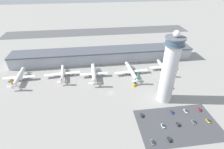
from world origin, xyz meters
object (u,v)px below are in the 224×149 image
at_px(car_green_van, 172,112).
at_px(car_red_hatchback, 199,110).
at_px(control_tower, 169,70).
at_px(service_truck_catering, 169,88).
at_px(car_yellow_taxi, 170,140).
at_px(airplane_gate_echo, 163,67).
at_px(car_silver_sedan, 194,122).
at_px(airplane_gate_alpha, 19,77).
at_px(car_blue_compact, 208,121).
at_px(car_navy_sedan, 178,124).
at_px(car_white_wagon, 152,142).
at_px(service_truck_fuel, 135,84).
at_px(airplane_gate_charlie, 94,74).
at_px(car_black_suv, 186,111).
at_px(car_maroon_suv, 163,126).
at_px(airplane_gate_bravo, 62,74).
at_px(car_grey_coupe, 142,115).

xyz_separation_m(car_green_van, car_red_hatchback, (24.90, -0.19, 0.07)).
distance_m(control_tower, service_truck_catering, 36.16).
relative_size(car_green_van, car_yellow_taxi, 0.98).
distance_m(airplane_gate_echo, car_silver_sedan, 83.52).
height_order(airplane_gate_alpha, car_red_hatchback, airplane_gate_alpha).
relative_size(car_blue_compact, car_navy_sedan, 0.96).
bearing_deg(car_green_van, airplane_gate_alpha, 154.64).
bearing_deg(car_yellow_taxi, car_red_hatchback, 34.29).
distance_m(airplane_gate_echo, car_white_wagon, 107.35).
height_order(car_blue_compact, car_red_hatchback, car_red_hatchback).
bearing_deg(car_blue_compact, service_truck_fuel, 129.47).
height_order(control_tower, car_navy_sedan, control_tower).
bearing_deg(car_green_van, airplane_gate_charlie, 134.18).
distance_m(car_silver_sedan, car_black_suv, 12.49).
bearing_deg(car_green_van, service_truck_fuel, 116.61).
distance_m(control_tower, car_maroon_suv, 46.60).
bearing_deg(airplane_gate_alpha, car_black_suv, -23.63).
height_order(control_tower, airplane_gate_bravo, control_tower).
height_order(car_silver_sedan, car_yellow_taxi, car_yellow_taxi).
relative_size(control_tower, car_grey_coupe, 14.09).
bearing_deg(car_yellow_taxi, car_silver_sedan, 27.54).
bearing_deg(airplane_gate_bravo, car_grey_coupe, -44.66).
bearing_deg(car_yellow_taxi, airplane_gate_bravo, 131.22).
distance_m(car_green_van, car_blue_compact, 28.27).
bearing_deg(service_truck_catering, car_maroon_suv, -118.30).
relative_size(airplane_gate_charlie, car_maroon_suv, 9.11).
distance_m(car_red_hatchback, car_grey_coupe, 51.30).
bearing_deg(car_navy_sedan, airplane_gate_bravo, 139.17).
bearing_deg(car_blue_compact, car_grey_coupe, 165.87).
distance_m(service_truck_catering, car_red_hatchback, 35.45).
xyz_separation_m(airplane_gate_alpha, airplane_gate_bravo, (45.90, 2.52, -0.68)).
bearing_deg(airplane_gate_echo, car_white_wagon, -115.05).
distance_m(car_navy_sedan, car_black_suv, 18.83).
height_order(control_tower, car_blue_compact, control_tower).
height_order(car_blue_compact, car_maroon_suv, car_blue_compact).
bearing_deg(car_yellow_taxi, car_blue_compact, 18.75).
xyz_separation_m(control_tower, car_silver_sedan, (12.90, -31.01, -31.43)).
height_order(control_tower, car_white_wagon, control_tower).
bearing_deg(service_truck_fuel, airplane_gate_echo, 33.45).
relative_size(service_truck_fuel, car_blue_compact, 1.56).
relative_size(control_tower, airplane_gate_bravo, 1.65).
height_order(airplane_gate_charlie, airplane_gate_echo, airplane_gate_charlie).
bearing_deg(control_tower, car_black_suv, -55.59).
height_order(service_truck_fuel, car_navy_sedan, service_truck_fuel).
height_order(airplane_gate_bravo, car_grey_coupe, airplane_gate_bravo).
bearing_deg(car_silver_sedan, car_red_hatchback, 45.72).
bearing_deg(car_silver_sedan, car_blue_compact, -2.80).
bearing_deg(service_truck_fuel, car_maroon_suv, -81.42).
distance_m(airplane_gate_alpha, car_red_hatchback, 182.89).
distance_m(airplane_gate_charlie, car_blue_compact, 118.43).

